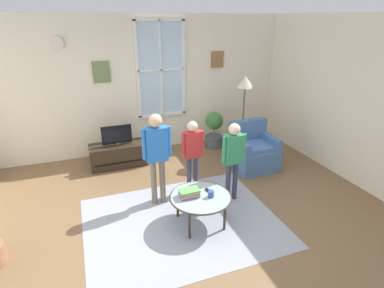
% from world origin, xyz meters
% --- Properties ---
extents(ground_plane, '(6.55, 5.96, 0.02)m').
position_xyz_m(ground_plane, '(0.00, 0.00, -0.01)').
color(ground_plane, brown).
extents(back_wall, '(5.95, 0.17, 2.75)m').
position_xyz_m(back_wall, '(0.01, 2.74, 1.38)').
color(back_wall, silver).
rests_on(back_wall, ground_plane).
extents(side_wall_right, '(0.12, 5.36, 2.75)m').
position_xyz_m(side_wall_right, '(3.04, 0.00, 1.37)').
color(side_wall_right, silver).
rests_on(side_wall_right, ground_plane).
extents(area_rug, '(2.65, 2.13, 0.01)m').
position_xyz_m(area_rug, '(-0.16, -0.08, 0.00)').
color(area_rug, '#999EAD').
rests_on(area_rug, ground_plane).
extents(tv_stand, '(1.07, 0.47, 0.43)m').
position_xyz_m(tv_stand, '(-0.72, 2.07, 0.22)').
color(tv_stand, '#2D2319').
rests_on(tv_stand, ground_plane).
extents(television, '(0.56, 0.08, 0.38)m').
position_xyz_m(television, '(-0.72, 2.07, 0.63)').
color(television, '#4C4C4C').
rests_on(television, tv_stand).
extents(armchair, '(0.76, 0.74, 0.87)m').
position_xyz_m(armchair, '(1.66, 1.10, 0.33)').
color(armchair, '#476B9E').
rests_on(armchair, ground_plane).
extents(coffee_table, '(0.85, 0.85, 0.44)m').
position_xyz_m(coffee_table, '(0.08, -0.18, 0.41)').
color(coffee_table, '#99B2B7').
rests_on(coffee_table, ground_plane).
extents(book_stack, '(0.27, 0.19, 0.11)m').
position_xyz_m(book_stack, '(-0.07, -0.13, 0.49)').
color(book_stack, '#AE5E71').
rests_on(book_stack, coffee_table).
extents(cup, '(0.08, 0.08, 0.09)m').
position_xyz_m(cup, '(0.20, -0.24, 0.48)').
color(cup, '#334C8C').
rests_on(cup, coffee_table).
extents(remote_near_books, '(0.09, 0.14, 0.02)m').
position_xyz_m(remote_near_books, '(0.00, -0.06, 0.45)').
color(remote_near_books, black).
rests_on(remote_near_books, coffee_table).
extents(remote_near_cup, '(0.07, 0.15, 0.02)m').
position_xyz_m(remote_near_cup, '(0.23, -0.11, 0.45)').
color(remote_near_cup, black).
rests_on(remote_near_cup, coffee_table).
extents(person_blue_shirt, '(0.43, 0.20, 1.43)m').
position_xyz_m(person_blue_shirt, '(-0.33, 0.53, 0.90)').
color(person_blue_shirt, '#726656').
rests_on(person_blue_shirt, ground_plane).
extents(person_green_shirt, '(0.38, 0.17, 1.27)m').
position_xyz_m(person_green_shirt, '(0.75, 0.22, 0.79)').
color(person_green_shirt, '#333851').
rests_on(person_green_shirt, ground_plane).
extents(person_red_shirt, '(0.36, 0.17, 1.21)m').
position_xyz_m(person_red_shirt, '(0.28, 0.69, 0.76)').
color(person_red_shirt, '#333851').
rests_on(person_red_shirt, ground_plane).
extents(potted_plant_by_window, '(0.38, 0.38, 0.79)m').
position_xyz_m(potted_plant_by_window, '(1.38, 2.27, 0.42)').
color(potted_plant_by_window, '#4C565B').
rests_on(potted_plant_by_window, ground_plane).
extents(floor_lamp, '(0.32, 0.32, 1.65)m').
position_xyz_m(floor_lamp, '(1.71, 1.64, 1.38)').
color(floor_lamp, black).
rests_on(floor_lamp, ground_plane).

